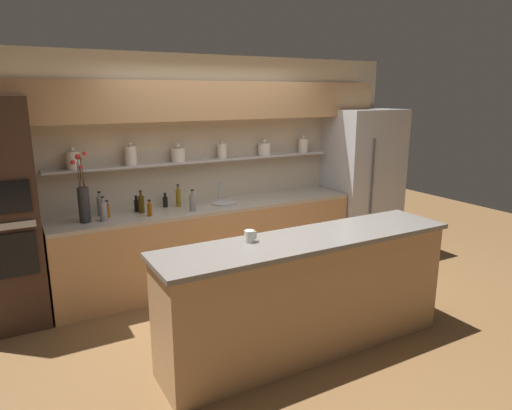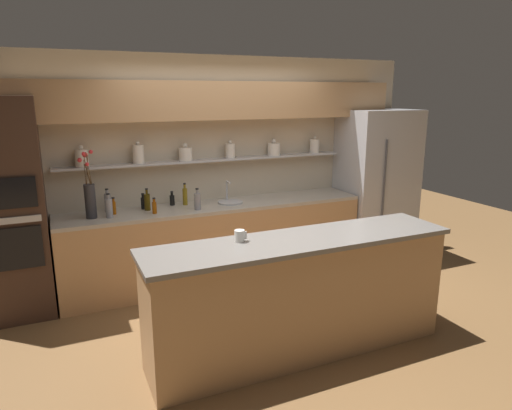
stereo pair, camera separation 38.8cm
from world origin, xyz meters
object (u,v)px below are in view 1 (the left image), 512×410
(bottle_sauce_8, at_px, (150,209))
(coffee_mug, at_px, (250,236))
(flower_vase, at_px, (83,201))
(bottle_sauce_1, at_px, (137,205))
(bottle_sauce_4, at_px, (107,210))
(bottle_oil_2, at_px, (178,197))
(bottle_spirit_7, at_px, (193,202))
(bottle_oil_6, at_px, (141,204))
(bottle_sauce_5, at_px, (165,201))
(bottle_spirit_3, at_px, (104,211))
(refrigerator, at_px, (362,182))
(bottle_spirit_0, at_px, (100,205))
(sink_fixture, at_px, (223,202))

(bottle_sauce_8, distance_m, coffee_mug, 1.57)
(flower_vase, relative_size, bottle_sauce_8, 4.09)
(bottle_sauce_1, xyz_separation_m, bottle_sauce_4, (-0.33, -0.10, 0.01))
(bottle_oil_2, distance_m, bottle_spirit_7, 0.28)
(flower_vase, height_order, bottle_oil_6, flower_vase)
(bottle_sauce_5, bearing_deg, coffee_mug, -86.97)
(bottle_spirit_3, height_order, bottle_sauce_8, bottle_spirit_3)
(bottle_sauce_1, relative_size, bottle_sauce_8, 1.02)
(refrigerator, height_order, coffee_mug, refrigerator)
(bottle_spirit_0, bearing_deg, coffee_mug, -66.11)
(coffee_mug, bearing_deg, bottle_spirit_7, 85.86)
(bottle_oil_6, bearing_deg, coffee_mug, -76.69)
(sink_fixture, height_order, bottle_spirit_0, bottle_spirit_0)
(sink_fixture, xyz_separation_m, bottle_sauce_8, (-0.91, -0.12, 0.05))
(bottle_spirit_0, distance_m, bottle_oil_6, 0.42)
(bottle_sauce_4, distance_m, bottle_oil_6, 0.36)
(bottle_spirit_7, bearing_deg, bottle_oil_2, 103.67)
(bottle_spirit_0, xyz_separation_m, bottle_sauce_1, (0.37, -0.03, -0.03))
(bottle_spirit_0, relative_size, bottle_oil_6, 1.04)
(flower_vase, relative_size, bottle_sauce_5, 4.32)
(bottle_sauce_4, relative_size, bottle_oil_6, 0.75)
(coffee_mug, bearing_deg, bottle_sauce_5, 93.03)
(refrigerator, distance_m, bottle_sauce_8, 2.98)
(bottle_sauce_8, bearing_deg, bottle_spirit_3, 176.53)
(bottle_spirit_0, distance_m, bottle_sauce_5, 0.71)
(bottle_spirit_7, xyz_separation_m, bottle_sauce_8, (-0.47, 0.03, -0.03))
(bottle_sauce_1, height_order, bottle_sauce_4, bottle_sauce_4)
(flower_vase, xyz_separation_m, bottle_sauce_1, (0.56, 0.17, -0.15))
(bottle_spirit_3, relative_size, coffee_mug, 2.51)
(flower_vase, distance_m, bottle_sauce_1, 0.60)
(sink_fixture, distance_m, bottle_sauce_1, 0.99)
(bottle_sauce_8, relative_size, coffee_mug, 1.70)
(refrigerator, xyz_separation_m, bottle_sauce_1, (-3.05, 0.18, 0.01))
(flower_vase, relative_size, sink_fixture, 2.46)
(refrigerator, xyz_separation_m, bottle_sauce_8, (-2.98, -0.07, 0.01))
(bottle_sauce_4, relative_size, bottle_sauce_8, 1.07)
(bottle_sauce_5, bearing_deg, bottle_sauce_8, -132.43)
(bottle_oil_6, height_order, coffee_mug, bottle_oil_6)
(bottle_spirit_3, xyz_separation_m, bottle_sauce_4, (0.06, 0.12, -0.03))
(sink_fixture, bearing_deg, bottle_spirit_0, 173.06)
(bottle_oil_2, bearing_deg, bottle_sauce_4, -173.39)
(bottle_sauce_1, height_order, bottle_spirit_3, bottle_spirit_3)
(refrigerator, xyz_separation_m, bottle_sauce_5, (-2.72, 0.22, 0.00))
(bottle_spirit_3, xyz_separation_m, bottle_spirit_7, (0.93, -0.06, -0.01))
(bottle_spirit_3, xyz_separation_m, bottle_sauce_5, (0.72, 0.26, -0.04))
(sink_fixture, xyz_separation_m, bottle_sauce_1, (-0.98, 0.13, 0.05))
(refrigerator, bearing_deg, bottle_sauce_1, 176.66)
(sink_fixture, height_order, bottle_oil_6, sink_fixture)
(bottle_oil_6, bearing_deg, bottle_sauce_8, -75.98)
(bottle_spirit_0, bearing_deg, bottle_sauce_5, 0.48)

